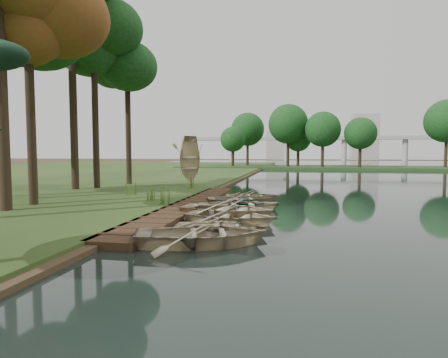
% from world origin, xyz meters
% --- Properties ---
extents(ground, '(300.00, 300.00, 0.00)m').
position_xyz_m(ground, '(0.00, 0.00, 0.00)').
color(ground, '#3D2F1D').
extents(boardwalk, '(1.60, 16.00, 0.30)m').
position_xyz_m(boardwalk, '(-1.60, 0.00, 0.15)').
color(boardwalk, '#362415').
rests_on(boardwalk, ground).
extents(peninsula, '(50.00, 14.00, 0.45)m').
position_xyz_m(peninsula, '(8.00, 50.00, 0.23)').
color(peninsula, '#25421D').
rests_on(peninsula, ground).
extents(far_trees, '(45.60, 5.60, 8.80)m').
position_xyz_m(far_trees, '(4.67, 50.00, 6.43)').
color(far_trees, black).
rests_on(far_trees, peninsula).
extents(bridge, '(95.90, 4.00, 8.60)m').
position_xyz_m(bridge, '(12.31, 120.00, 7.08)').
color(bridge, '#A5A5A0').
rests_on(bridge, ground).
extents(building_a, '(10.00, 8.00, 18.00)m').
position_xyz_m(building_a, '(30.00, 140.00, 9.00)').
color(building_a, '#A5A5A0').
rests_on(building_a, ground).
extents(building_b, '(8.00, 8.00, 12.00)m').
position_xyz_m(building_b, '(-5.00, 145.00, 6.00)').
color(building_b, '#A5A5A0').
rests_on(building_b, ground).
extents(rowboat_0, '(4.52, 3.76, 0.81)m').
position_xyz_m(rowboat_0, '(0.87, -6.84, 0.45)').
color(rowboat_0, '#C3B18D').
rests_on(rowboat_0, water).
extents(rowboat_1, '(3.31, 2.52, 0.64)m').
position_xyz_m(rowboat_1, '(1.16, -5.32, 0.37)').
color(rowboat_1, '#C3B18D').
rests_on(rowboat_1, water).
extents(rowboat_2, '(3.81, 2.95, 0.73)m').
position_xyz_m(rowboat_2, '(1.12, -3.41, 0.41)').
color(rowboat_2, '#C3B18D').
rests_on(rowboat_2, water).
extents(rowboat_3, '(4.42, 3.47, 0.83)m').
position_xyz_m(rowboat_3, '(0.73, -2.07, 0.47)').
color(rowboat_3, '#C3B18D').
rests_on(rowboat_3, water).
extents(rowboat_4, '(4.39, 3.73, 0.77)m').
position_xyz_m(rowboat_4, '(1.03, -0.45, 0.44)').
color(rowboat_4, '#C3B18D').
rests_on(rowboat_4, water).
extents(rowboat_5, '(3.28, 2.48, 0.64)m').
position_xyz_m(rowboat_5, '(1.26, 0.84, 0.37)').
color(rowboat_5, '#2C7A6F').
rests_on(rowboat_5, water).
extents(rowboat_6, '(4.07, 3.43, 0.72)m').
position_xyz_m(rowboat_6, '(0.71, 2.00, 0.41)').
color(rowboat_6, '#C3B18D').
rests_on(rowboat_6, water).
extents(rowboat_7, '(3.48, 2.75, 0.65)m').
position_xyz_m(rowboat_7, '(1.15, 3.81, 0.38)').
color(rowboat_7, '#C3B18D').
rests_on(rowboat_7, water).
extents(stored_rowboat, '(4.62, 4.50, 0.78)m').
position_xyz_m(stored_rowboat, '(-4.45, 10.22, 0.69)').
color(stored_rowboat, '#C3B18D').
rests_on(stored_rowboat, bank).
extents(tree_2, '(4.40, 4.40, 10.39)m').
position_xyz_m(tree_2, '(-8.82, -1.60, 8.73)').
color(tree_2, black).
rests_on(tree_2, bank).
extents(tree_3, '(5.32, 5.32, 12.11)m').
position_xyz_m(tree_3, '(-10.51, 0.59, 10.07)').
color(tree_3, black).
rests_on(tree_3, bank).
extents(tree_4, '(4.83, 4.83, 12.21)m').
position_xyz_m(tree_4, '(-10.37, 6.94, 10.35)').
color(tree_4, black).
rests_on(tree_4, bank).
extents(tree_6, '(4.17, 4.17, 10.91)m').
position_xyz_m(tree_6, '(-9.53, 10.40, 9.32)').
color(tree_6, black).
rests_on(tree_6, bank).
extents(reeds_0, '(0.60, 0.60, 0.87)m').
position_xyz_m(reeds_0, '(-2.60, -0.35, 0.74)').
color(reeds_0, '#3F661E').
rests_on(reeds_0, bank).
extents(reeds_1, '(0.60, 0.60, 0.88)m').
position_xyz_m(reeds_1, '(-3.84, 0.93, 0.74)').
color(reeds_1, '#3F661E').
rests_on(reeds_1, bank).
extents(reeds_2, '(0.60, 0.60, 0.96)m').
position_xyz_m(reeds_2, '(-6.00, 3.12, 0.78)').
color(reeds_2, '#3F661E').
rests_on(reeds_2, bank).
extents(reeds_3, '(0.60, 0.60, 0.90)m').
position_xyz_m(reeds_3, '(-3.51, 7.76, 0.75)').
color(reeds_3, '#3F661E').
rests_on(reeds_3, bank).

